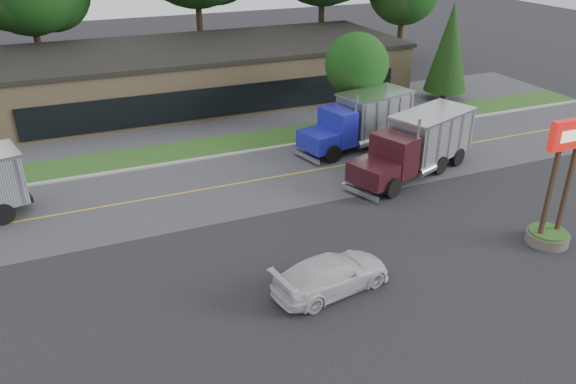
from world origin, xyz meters
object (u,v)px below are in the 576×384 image
at_px(bilo_sign, 555,203).
at_px(dump_truck_blue, 362,119).
at_px(rally_car, 332,274).
at_px(dump_truck_maroon, 418,143).

relative_size(bilo_sign, dump_truck_blue, 0.72).
xyz_separation_m(dump_truck_blue, rally_car, (-8.90, -13.48, -1.07)).
height_order(dump_truck_blue, rally_car, dump_truck_blue).
bearing_deg(bilo_sign, rally_car, 176.99).
distance_m(dump_truck_maroon, rally_car, 13.05).
relative_size(bilo_sign, rally_car, 1.18).
distance_m(bilo_sign, dump_truck_maroon, 9.14).
height_order(bilo_sign, dump_truck_maroon, bilo_sign).
bearing_deg(bilo_sign, dump_truck_blue, 97.67).
bearing_deg(dump_truck_maroon, dump_truck_blue, -99.54).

